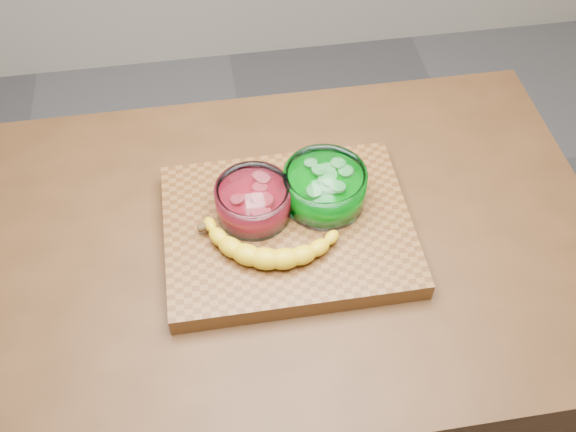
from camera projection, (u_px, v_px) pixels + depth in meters
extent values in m
plane|color=slate|center=(288.00, 417.00, 1.90)|extent=(3.50, 3.50, 0.00)
cube|color=#472A15|center=(288.00, 347.00, 1.55)|extent=(1.20, 0.80, 0.90)
cube|color=brown|center=(288.00, 229.00, 1.18)|extent=(0.45, 0.35, 0.04)
cylinder|color=white|center=(253.00, 201.00, 1.16)|extent=(0.14, 0.14, 0.06)
cylinder|color=#B41628|center=(254.00, 204.00, 1.17)|extent=(0.12, 0.12, 0.04)
cylinder|color=#E44857|center=(253.00, 194.00, 1.15)|extent=(0.11, 0.11, 0.02)
cylinder|color=white|center=(325.00, 187.00, 1.18)|extent=(0.15, 0.15, 0.07)
cylinder|color=#009B0D|center=(324.00, 191.00, 1.18)|extent=(0.13, 0.13, 0.04)
cylinder|color=#72EF70|center=(325.00, 180.00, 1.16)|extent=(0.12, 0.12, 0.02)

